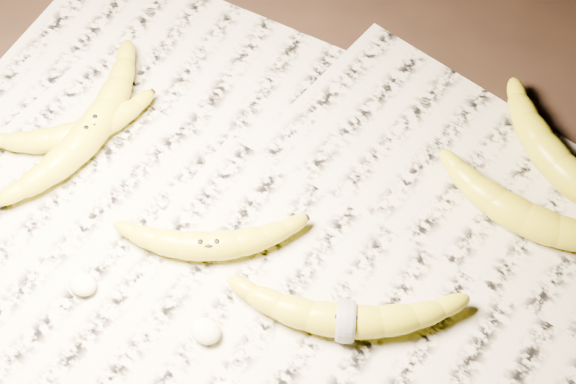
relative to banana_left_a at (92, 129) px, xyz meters
The scene contains 11 objects.
ground 0.27m from the banana_left_a, ahead, with size 3.00×3.00×0.00m, color black.
newspaper_patch 0.24m from the banana_left_a, ahead, with size 0.90×0.70×0.01m, color beige.
banana_left_a is the anchor object (origin of this frame).
banana_left_b 0.02m from the banana_left_a, 140.33° to the right, with size 0.17×0.05×0.03m, color gold, non-canonical shape.
banana_center 0.21m from the banana_left_a, 15.99° to the right, with size 0.18×0.05×0.03m, color gold, non-canonical shape.
banana_taped 0.38m from the banana_left_a, ahead, with size 0.22×0.06×0.04m, color gold, non-canonical shape.
banana_upper_a 0.55m from the banana_left_a, 24.55° to the left, with size 0.21×0.07×0.04m, color gold, non-canonical shape.
banana_upper_b 0.51m from the banana_left_a, 16.46° to the left, with size 0.20×0.06×0.04m, color gold, non-canonical shape.
measuring_tape 0.38m from the banana_left_a, ahead, with size 0.05×0.05×0.00m, color white.
flesh_chunk_a 0.19m from the banana_left_a, 56.91° to the right, with size 0.03×0.03×0.02m, color #FFF7C5.
flesh_chunk_b 0.29m from the banana_left_a, 29.41° to the right, with size 0.03×0.03×0.02m, color #FFF7C5.
Camera 1 is at (0.21, -0.35, 0.81)m, focal length 50.00 mm.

